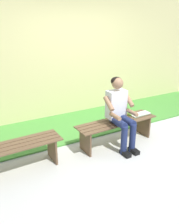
{
  "coord_description": "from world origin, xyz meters",
  "views": [
    {
      "loc": [
        2.29,
        3.17,
        2.18
      ],
      "look_at": [
        0.65,
        0.15,
        0.8
      ],
      "focal_mm": 37.59,
      "sensor_mm": 36.0,
      "label": 1
    }
  ],
  "objects": [
    {
      "name": "brick_wall",
      "position": [
        0.5,
        -1.86,
        1.59
      ],
      "size": [
        9.5,
        0.24,
        3.19
      ],
      "primitive_type": "cube",
      "color": "#D1C684",
      "rests_on": "ground"
    },
    {
      "name": "grass_strip",
      "position": [
        0.93,
        -1.08,
        0.01
      ],
      "size": [
        9.0,
        1.45,
        0.03
      ],
      "primitive_type": "cube",
      "color": "#478C38",
      "rests_on": "ground"
    },
    {
      "name": "apple",
      "position": [
        -0.35,
        -0.08,
        0.49
      ],
      "size": [
        0.08,
        0.08,
        0.08
      ],
      "primitive_type": "sphere",
      "color": "#72B738",
      "rests_on": "bench_near"
    },
    {
      "name": "bench_far",
      "position": [
        1.85,
        0.0,
        0.33
      ],
      "size": [
        1.47,
        0.47,
        0.45
      ],
      "rotation": [
        0.0,
        0.0,
        0.04
      ],
      "color": "brown",
      "rests_on": "ground"
    },
    {
      "name": "bench_near",
      "position": [
        0.0,
        0.0,
        0.34
      ],
      "size": [
        1.58,
        0.47,
        0.45
      ],
      "rotation": [
        0.0,
        0.0,
        0.04
      ],
      "color": "brown",
      "rests_on": "ground"
    },
    {
      "name": "ground_plane",
      "position": [
        0.93,
        1.0,
        -0.02
      ],
      "size": [
        10.0,
        7.0,
        0.04
      ],
      "primitive_type": "cube",
      "color": "#B2B2AD"
    },
    {
      "name": "book_open",
      "position": [
        -0.56,
        -0.03,
        0.46
      ],
      "size": [
        0.42,
        0.18,
        0.02
      ],
      "rotation": [
        0.0,
        0.0,
        0.04
      ],
      "color": "white",
      "rests_on": "bench_near"
    },
    {
      "name": "person_seated",
      "position": [
        0.02,
        0.1,
        0.69
      ],
      "size": [
        0.5,
        0.69,
        1.25
      ],
      "color": "silver",
      "rests_on": "ground"
    }
  ]
}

